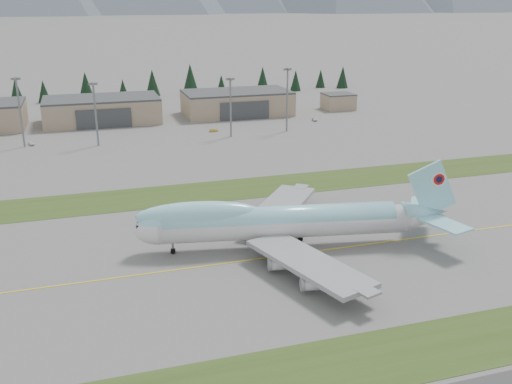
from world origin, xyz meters
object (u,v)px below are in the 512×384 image
object	(u,v)px
service_vehicle_a	(31,145)
service_vehicle_c	(315,121)
hangar_right	(237,103)
service_vehicle_b	(214,132)
hangar_center	(102,110)
boeing_747_freighter	(281,221)

from	to	relation	value
service_vehicle_a	service_vehicle_c	bearing A→B (deg)	-13.10
hangar_right	service_vehicle_b	size ratio (longest dim) A/B	13.51
hangar_center	service_vehicle_a	bearing A→B (deg)	-128.54
boeing_747_freighter	service_vehicle_c	distance (m)	135.38
hangar_center	service_vehicle_a	world-z (taller)	hangar_center
service_vehicle_b	service_vehicle_c	world-z (taller)	service_vehicle_c
hangar_center	service_vehicle_b	size ratio (longest dim) A/B	13.51
service_vehicle_c	service_vehicle_b	bearing A→B (deg)	-159.39
hangar_right	service_vehicle_b	bearing A→B (deg)	-120.03
boeing_747_freighter	service_vehicle_b	distance (m)	114.73
hangar_center	hangar_right	size ratio (longest dim) A/B	1.00
service_vehicle_b	hangar_right	bearing A→B (deg)	-34.96
hangar_center	service_vehicle_b	distance (m)	52.67
boeing_747_freighter	hangar_center	size ratio (longest dim) A/B	1.47
boeing_747_freighter	service_vehicle_a	world-z (taller)	boeing_747_freighter
hangar_center	service_vehicle_c	bearing A→B (deg)	-15.16
hangar_center	hangar_right	distance (m)	60.00
hangar_center	service_vehicle_c	world-z (taller)	hangar_center
hangar_center	hangar_right	world-z (taller)	same
service_vehicle_a	service_vehicle_c	xyz separation A→B (m)	(115.78, 10.09, 0.00)
service_vehicle_a	service_vehicle_c	distance (m)	116.21
service_vehicle_a	service_vehicle_c	world-z (taller)	service_vehicle_a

